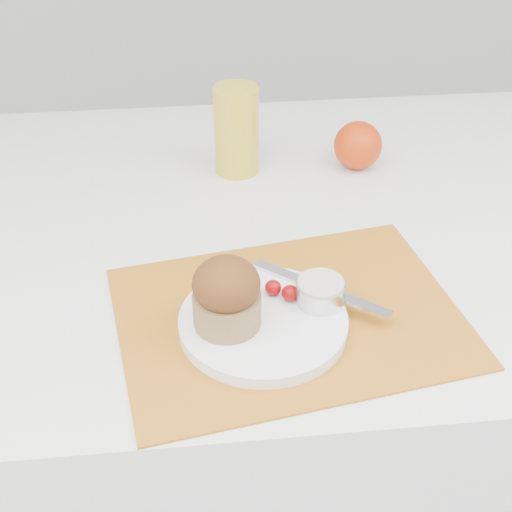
{
  "coord_description": "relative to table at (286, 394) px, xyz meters",
  "views": [
    {
      "loc": [
        -0.14,
        -0.81,
        1.32
      ],
      "look_at": [
        -0.07,
        -0.11,
        0.8
      ],
      "focal_mm": 50.0,
      "sensor_mm": 36.0,
      "label": 1
    }
  ],
  "objects": [
    {
      "name": "raspberry_near",
      "position": [
        -0.05,
        -0.2,
        0.4
      ],
      "size": [
        0.02,
        0.02,
        0.02
      ],
      "primitive_type": "ellipsoid",
      "color": "#620203",
      "rests_on": "plate"
    },
    {
      "name": "ramekin",
      "position": [
        0.0,
        -0.22,
        0.41
      ],
      "size": [
        0.07,
        0.07,
        0.03
      ],
      "primitive_type": "cylinder",
      "rotation": [
        0.0,
        0.0,
        -0.26
      ],
      "color": "silver",
      "rests_on": "plate"
    },
    {
      "name": "muffin",
      "position": [
        -0.11,
        -0.24,
        0.44
      ],
      "size": [
        0.1,
        0.1,
        0.09
      ],
      "color": "olive",
      "rests_on": "plate"
    },
    {
      "name": "juice_glass",
      "position": [
        -0.07,
        0.15,
        0.45
      ],
      "size": [
        0.08,
        0.08,
        0.14
      ],
      "primitive_type": "cylinder",
      "rotation": [
        0.0,
        0.0,
        -0.09
      ],
      "color": "gold",
      "rests_on": "table"
    },
    {
      "name": "plate",
      "position": [
        -0.07,
        -0.24,
        0.39
      ],
      "size": [
        0.21,
        0.21,
        0.02
      ],
      "primitive_type": "cylinder",
      "rotation": [
        0.0,
        0.0,
        -0.06
      ],
      "color": "white",
      "rests_on": "placemat"
    },
    {
      "name": "orange",
      "position": [
        0.12,
        0.14,
        0.41
      ],
      "size": [
        0.08,
        0.08,
        0.08
      ],
      "primitive_type": "sphere",
      "color": "#CD3707",
      "rests_on": "table"
    },
    {
      "name": "raspberry_far",
      "position": [
        -0.03,
        -0.21,
        0.4
      ],
      "size": [
        0.02,
        0.02,
        0.02
      ],
      "primitive_type": "ellipsoid",
      "color": "#570402",
      "rests_on": "plate"
    },
    {
      "name": "table",
      "position": [
        0.0,
        0.0,
        0.0
      ],
      "size": [
        1.2,
        0.8,
        0.75
      ],
      "primitive_type": "cube",
      "color": "white",
      "rests_on": "ground"
    },
    {
      "name": "cream",
      "position": [
        0.0,
        -0.22,
        0.42
      ],
      "size": [
        0.07,
        0.07,
        0.01
      ],
      "primitive_type": "cylinder",
      "rotation": [
        0.0,
        0.0,
        0.37
      ],
      "color": "beige",
      "rests_on": "ramekin"
    },
    {
      "name": "butter_knife",
      "position": [
        0.0,
        -0.19,
        0.4
      ],
      "size": [
        0.16,
        0.13,
        0.0
      ],
      "primitive_type": "cube",
      "rotation": [
        0.0,
        0.0,
        -0.68
      ],
      "color": "silver",
      "rests_on": "plate"
    },
    {
      "name": "placemat",
      "position": [
        -0.04,
        -0.22,
        0.38
      ],
      "size": [
        0.45,
        0.36,
        0.0
      ],
      "primitive_type": "cube",
      "rotation": [
        0.0,
        0.0,
        0.16
      ],
      "color": "#B86C19",
      "rests_on": "table"
    }
  ]
}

